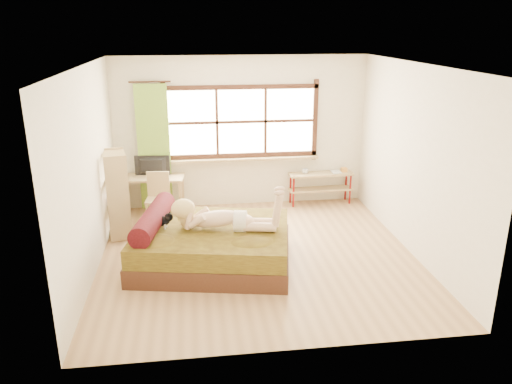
{
  "coord_description": "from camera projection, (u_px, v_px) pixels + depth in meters",
  "views": [
    {
      "loc": [
        -0.89,
        -6.53,
        3.2
      ],
      "look_at": [
        -0.0,
        0.2,
        0.91
      ],
      "focal_mm": 35.0,
      "sensor_mm": 36.0,
      "label": 1
    }
  ],
  "objects": [
    {
      "name": "desk",
      "position": [
        153.0,
        182.0,
        8.71
      ],
      "size": [
        1.12,
        0.6,
        0.68
      ],
      "rotation": [
        0.0,
        0.0,
        -0.1
      ],
      "color": "tan",
      "rests_on": "floor"
    },
    {
      "name": "bed",
      "position": [
        209.0,
        244.0,
        6.96
      ],
      "size": [
        2.39,
        2.05,
        0.8
      ],
      "rotation": [
        0.0,
        0.0,
        -0.19
      ],
      "color": "black",
      "rests_on": "floor"
    },
    {
      "name": "floor",
      "position": [
        258.0,
        255.0,
        7.27
      ],
      "size": [
        4.5,
        4.5,
        0.0
      ],
      "primitive_type": "plane",
      "color": "#9E754C",
      "rests_on": "ground"
    },
    {
      "name": "wall_back",
      "position": [
        241.0,
        133.0,
        8.95
      ],
      "size": [
        4.5,
        0.0,
        4.5
      ],
      "primitive_type": "plane",
      "rotation": [
        1.57,
        0.0,
        0.0
      ],
      "color": "silver",
      "rests_on": "floor"
    },
    {
      "name": "cup",
      "position": [
        305.0,
        171.0,
        9.15
      ],
      "size": [
        0.12,
        0.12,
        0.09
      ],
      "primitive_type": "imported",
      "rotation": [
        0.0,
        0.0,
        0.04
      ],
      "color": "gray",
      "rests_on": "pipe_shelf"
    },
    {
      "name": "monitor",
      "position": [
        152.0,
        166.0,
        8.68
      ],
      "size": [
        0.62,
        0.14,
        0.35
      ],
      "primitive_type": "imported",
      "rotation": [
        0.0,
        0.0,
        3.04
      ],
      "color": "black",
      "rests_on": "desk"
    },
    {
      "name": "woman",
      "position": [
        223.0,
        207.0,
        6.75
      ],
      "size": [
        1.53,
        0.69,
        0.63
      ],
      "primitive_type": null,
      "rotation": [
        0.0,
        0.0,
        -0.19
      ],
      "color": "#D8AD8B",
      "rests_on": "bed"
    },
    {
      "name": "chair",
      "position": [
        158.0,
        194.0,
        8.41
      ],
      "size": [
        0.41,
        0.41,
        0.85
      ],
      "rotation": [
        0.0,
        0.0,
        -0.1
      ],
      "color": "tan",
      "rests_on": "floor"
    },
    {
      "name": "book",
      "position": [
        331.0,
        172.0,
        9.22
      ],
      "size": [
        0.18,
        0.24,
        0.02
      ],
      "primitive_type": "imported",
      "rotation": [
        0.0,
        0.0,
        0.04
      ],
      "color": "gray",
      "rests_on": "pipe_shelf"
    },
    {
      "name": "wall_right",
      "position": [
        414.0,
        161.0,
        7.11
      ],
      "size": [
        0.0,
        4.5,
        4.5
      ],
      "primitive_type": "plane",
      "rotation": [
        1.57,
        0.0,
        -1.57
      ],
      "color": "silver",
      "rests_on": "floor"
    },
    {
      "name": "ceiling",
      "position": [
        258.0,
        65.0,
        6.4
      ],
      "size": [
        4.5,
        4.5,
        0.0
      ],
      "primitive_type": "plane",
      "rotation": [
        3.14,
        0.0,
        0.0
      ],
      "color": "white",
      "rests_on": "wall_back"
    },
    {
      "name": "bookshelf",
      "position": [
        117.0,
        194.0,
        7.77
      ],
      "size": [
        0.44,
        0.64,
        1.35
      ],
      "rotation": [
        0.0,
        0.0,
        0.2
      ],
      "color": "tan",
      "rests_on": "floor"
    },
    {
      "name": "wall_left",
      "position": [
        89.0,
        172.0,
        6.56
      ],
      "size": [
        0.0,
        4.5,
        4.5
      ],
      "primitive_type": "plane",
      "rotation": [
        1.57,
        0.0,
        1.57
      ],
      "color": "silver",
      "rests_on": "floor"
    },
    {
      "name": "wall_front",
      "position": [
        290.0,
        230.0,
        4.72
      ],
      "size": [
        4.5,
        0.0,
        4.5
      ],
      "primitive_type": "plane",
      "rotation": [
        -1.57,
        0.0,
        0.0
      ],
      "color": "silver",
      "rests_on": "floor"
    },
    {
      "name": "window",
      "position": [
        241.0,
        124.0,
        8.87
      ],
      "size": [
        2.8,
        0.16,
        1.46
      ],
      "color": "#FFEDBF",
      "rests_on": "wall_back"
    },
    {
      "name": "pipe_shelf",
      "position": [
        321.0,
        181.0,
        9.25
      ],
      "size": [
        1.19,
        0.34,
        0.67
      ],
      "rotation": [
        0.0,
        0.0,
        0.04
      ],
      "color": "tan",
      "rests_on": "floor"
    },
    {
      "name": "kitten",
      "position": [
        159.0,
        219.0,
        6.85
      ],
      "size": [
        0.33,
        0.18,
        0.25
      ],
      "primitive_type": null,
      "rotation": [
        0.0,
        0.0,
        -0.19
      ],
      "color": "black",
      "rests_on": "bed"
    },
    {
      "name": "curtain",
      "position": [
        154.0,
        148.0,
        8.71
      ],
      "size": [
        0.55,
        0.1,
        2.2
      ],
      "primitive_type": "cube",
      "color": "#598323",
      "rests_on": "wall_back"
    }
  ]
}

